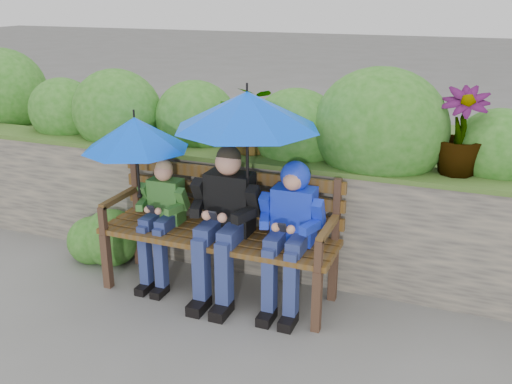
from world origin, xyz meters
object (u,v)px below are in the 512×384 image
at_px(boy_left, 161,214).
at_px(boy_middle, 224,216).
at_px(umbrella_left, 135,134).
at_px(umbrella_right, 247,110).
at_px(park_bench, 221,224).
at_px(boy_right, 290,223).

relative_size(boy_left, boy_middle, 0.86).
bearing_deg(boy_left, boy_middle, -1.81).
xyz_separation_m(umbrella_left, umbrella_right, (0.94, 0.05, 0.25)).
distance_m(park_bench, boy_left, 0.51).
distance_m(boy_middle, umbrella_left, 0.97).
height_order(boy_left, umbrella_left, umbrella_left).
height_order(park_bench, umbrella_left, umbrella_left).
height_order(park_bench, boy_middle, boy_middle).
bearing_deg(umbrella_right, boy_middle, -164.39).
bearing_deg(boy_right, boy_middle, -177.79).
distance_m(park_bench, umbrella_left, 1.00).
distance_m(umbrella_left, umbrella_right, 0.98).
bearing_deg(boy_middle, park_bench, 126.68).
relative_size(boy_left, umbrella_left, 1.24).
bearing_deg(park_bench, boy_right, -7.46).
distance_m(park_bench, umbrella_right, 0.99).
bearing_deg(boy_middle, boy_right, 2.21).
bearing_deg(park_bench, boy_left, -170.74).
height_order(boy_right, umbrella_right, umbrella_right).
relative_size(boy_middle, umbrella_left, 1.44).
bearing_deg(boy_left, umbrella_left, -174.80).
bearing_deg(umbrella_right, boy_right, -4.58).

